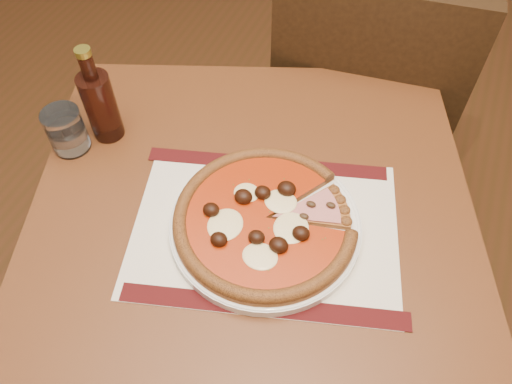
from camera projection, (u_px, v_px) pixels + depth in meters
table at (252, 240)px, 0.98m from camera, size 1.03×1.03×0.75m
chair_far at (361, 106)px, 1.36m from camera, size 0.49×0.49×0.95m
placemat at (265, 228)px, 0.87m from camera, size 0.53×0.44×0.00m
plate at (265, 225)px, 0.86m from camera, size 0.33×0.33×0.02m
pizza at (265, 219)px, 0.85m from camera, size 0.32×0.32×0.04m
ham_slice at (318, 206)px, 0.87m from camera, size 0.13×0.11×0.02m
water_glass at (66, 130)px, 0.95m from camera, size 0.08×0.08×0.09m
bottle at (100, 104)px, 0.95m from camera, size 0.06×0.06×0.20m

